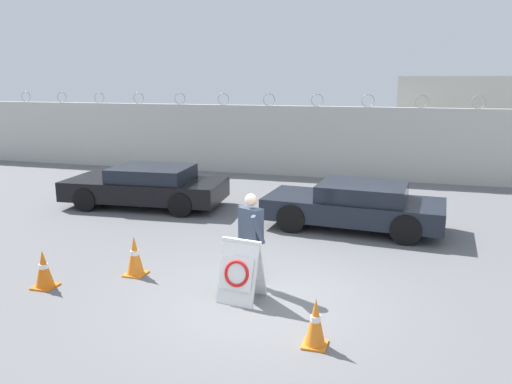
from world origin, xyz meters
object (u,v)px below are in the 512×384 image
(security_guard, at_px, (251,235))
(parked_car_rear_sedan, at_px, (355,205))
(barricade_sign, at_px, (241,270))
(traffic_cone_near, at_px, (315,322))
(traffic_cone_mid, at_px, (44,269))
(parked_car_front_coupe, at_px, (147,186))
(traffic_cone_far, at_px, (135,256))

(security_guard, relative_size, parked_car_rear_sedan, 0.38)
(barricade_sign, bearing_deg, traffic_cone_near, -29.64)
(security_guard, height_order, parked_car_rear_sedan, security_guard)
(traffic_cone_near, xyz_separation_m, parked_car_rear_sedan, (0.01, 5.88, 0.25))
(security_guard, xyz_separation_m, traffic_cone_mid, (-3.52, -1.17, -0.59))
(traffic_cone_near, distance_m, parked_car_front_coupe, 8.86)
(traffic_cone_near, bearing_deg, barricade_sign, 142.14)
(traffic_cone_near, relative_size, parked_car_front_coupe, 0.15)
(traffic_cone_mid, relative_size, traffic_cone_far, 0.90)
(traffic_cone_near, height_order, parked_car_rear_sedan, parked_car_rear_sedan)
(traffic_cone_near, height_order, traffic_cone_far, traffic_cone_far)
(traffic_cone_far, bearing_deg, traffic_cone_mid, -142.31)
(traffic_cone_mid, bearing_deg, traffic_cone_near, -7.46)
(traffic_cone_near, bearing_deg, traffic_cone_far, 156.35)
(security_guard, bearing_deg, traffic_cone_near, -24.72)
(traffic_cone_near, bearing_deg, security_guard, 129.12)
(parked_car_front_coupe, bearing_deg, traffic_cone_near, 129.20)
(barricade_sign, bearing_deg, traffic_cone_mid, -164.07)
(traffic_cone_near, height_order, traffic_cone_mid, traffic_cone_near)
(barricade_sign, distance_m, traffic_cone_near, 1.86)
(traffic_cone_far, bearing_deg, parked_car_front_coupe, 115.63)
(traffic_cone_far, height_order, parked_car_front_coupe, parked_car_front_coupe)
(parked_car_front_coupe, height_order, parked_car_rear_sedan, parked_car_front_coupe)
(traffic_cone_far, bearing_deg, parked_car_rear_sedan, 48.58)
(barricade_sign, xyz_separation_m, parked_car_front_coupe, (-4.59, 5.33, 0.08))
(traffic_cone_near, relative_size, traffic_cone_far, 0.93)
(barricade_sign, relative_size, parked_car_rear_sedan, 0.24)
(barricade_sign, height_order, parked_car_front_coupe, parked_car_front_coupe)
(traffic_cone_near, height_order, parked_car_front_coupe, parked_car_front_coupe)
(traffic_cone_near, distance_m, traffic_cone_far, 4.08)
(traffic_cone_mid, bearing_deg, security_guard, 18.37)
(parked_car_rear_sedan, bearing_deg, barricade_sign, 77.33)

